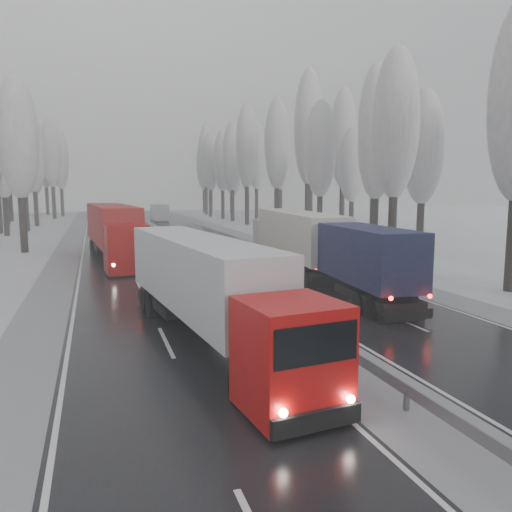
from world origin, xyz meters
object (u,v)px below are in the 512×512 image
truck_cream_box (294,236)px  truck_red_white (206,284)px  truck_blue_box (339,252)px  box_truck_distant (159,212)px  truck_red_red (114,229)px

truck_cream_box → truck_red_white: size_ratio=1.07×
truck_blue_box → box_truck_distant: (-1.76, 67.40, -0.74)m
truck_blue_box → truck_cream_box: truck_cream_box is taller
truck_blue_box → box_truck_distant: bearing=95.8°
truck_cream_box → truck_red_white: 18.03m
truck_cream_box → truck_red_red: (-12.22, 8.34, 0.16)m
truck_red_white → truck_red_red: 23.62m
box_truck_distant → truck_red_red: bearing=-100.4°
box_truck_distant → truck_red_white: size_ratio=0.53×
truck_cream_box → truck_red_red: size_ratio=0.94×
truck_blue_box → truck_red_white: size_ratio=1.00×
truck_red_white → truck_red_red: (-2.45, 23.49, 0.33)m
truck_cream_box → box_truck_distant: bearing=97.8°
truck_blue_box → box_truck_distant: 67.43m
truck_cream_box → truck_red_white: bearing=-117.1°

